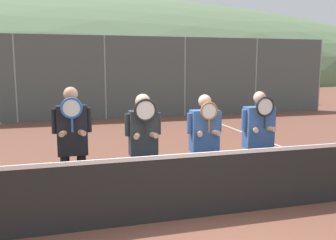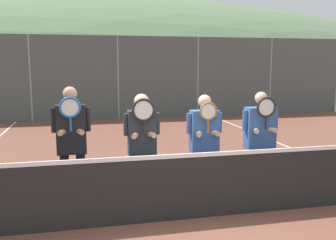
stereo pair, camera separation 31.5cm
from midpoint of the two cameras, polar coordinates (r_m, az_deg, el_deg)
The scene contains 13 objects.
ground_plane at distance 5.47m, azimuth 4.39°, elevation -14.83°, with size 120.00×120.00×0.00m, color brown.
hill_distant at distance 60.20m, azimuth -11.38°, elevation 6.37°, with size 117.09×65.05×22.77m.
clubhouse_building at distance 23.41m, azimuth -11.57°, elevation 7.61°, with size 14.84×5.50×3.63m.
fence_back at distance 14.90m, azimuth -7.01°, elevation 6.43°, with size 19.71×0.06×3.24m.
tennis_net at distance 5.29m, azimuth 4.45°, elevation -9.96°, with size 10.39×0.09×1.05m.
court_line_right_sideline at distance 9.70m, azimuth 21.29°, elevation -4.91°, with size 0.05×16.00×0.01m, color white.
player_leftmost at distance 5.50m, azimuth -12.88°, elevation -3.07°, with size 0.55×0.34×1.85m.
player_center_left at distance 5.53m, azimuth -2.35°, elevation -3.25°, with size 0.54×0.34×1.74m.
player_center_right at distance 5.82m, azimuth 7.09°, elevation -3.07°, with size 0.57×0.34×1.70m.
player_rightmost at distance 6.14m, azimuth 15.28°, elevation -2.43°, with size 0.60×0.34×1.74m.
car_left_of_center at distance 18.14m, azimuth -12.20°, elevation 4.39°, with size 4.51×1.97×1.75m.
car_center at distance 19.27m, azimuth 3.43°, elevation 4.94°, with size 4.52×1.97×1.87m.
car_right_of_center at distance 20.80m, azimuth 17.25°, elevation 4.71°, with size 4.17×1.91×1.76m.
Camera 2 is at (-1.34, -4.83, 2.17)m, focal length 40.00 mm.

